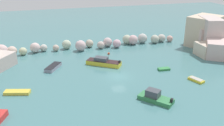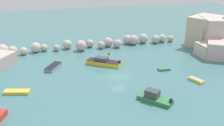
{
  "view_description": "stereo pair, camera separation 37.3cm",
  "coord_description": "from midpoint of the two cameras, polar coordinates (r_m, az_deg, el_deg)",
  "views": [
    {
      "loc": [
        -12.7,
        -38.27,
        18.66
      ],
      "look_at": [
        0.0,
        4.29,
        1.0
      ],
      "focal_mm": 39.11,
      "sensor_mm": 36.0,
      "label": 1
    },
    {
      "loc": [
        -12.34,
        -38.38,
        18.66
      ],
      "look_at": [
        0.0,
        4.29,
        1.0
      ],
      "focal_mm": 39.11,
      "sensor_mm": 36.0,
      "label": 2
    }
  ],
  "objects": [
    {
      "name": "moored_boat_4",
      "position": [
        41.42,
        -21.52,
        -6.37
      ],
      "size": [
        4.17,
        2.35,
        0.48
      ],
      "rotation": [
        0.0,
        0.0,
        6.01
      ],
      "color": "gold",
      "rests_on": "cove_water"
    },
    {
      "name": "moored_boat_3",
      "position": [
        48.13,
        11.82,
        -1.37
      ],
      "size": [
        2.3,
        1.21,
        0.39
      ],
      "rotation": [
        0.0,
        0.0,
        6.23
      ],
      "color": "#328546",
      "rests_on": "cove_water"
    },
    {
      "name": "moored_boat_6",
      "position": [
        49.05,
        -13.8,
        -0.92
      ],
      "size": [
        3.63,
        4.58,
        0.67
      ],
      "rotation": [
        0.0,
        0.0,
        4.17
      ],
      "color": "gray",
      "rests_on": "cove_water"
    },
    {
      "name": "cove_water",
      "position": [
        44.43,
        1.34,
        -3.16
      ],
      "size": [
        160.0,
        160.0,
        0.0
      ],
      "primitive_type": "plane",
      "color": "#46797C",
      "rests_on": "ground"
    },
    {
      "name": "cliff_headland_right",
      "position": [
        63.55,
        21.55,
        5.84
      ],
      "size": [
        17.25,
        20.26,
        7.46
      ],
      "color": "beige",
      "rests_on": "ground"
    },
    {
      "name": "moored_boat_0",
      "position": [
        49.39,
        -2.26,
        0.22
      ],
      "size": [
        6.9,
        5.76,
        1.6
      ],
      "rotation": [
        0.0,
        0.0,
        2.52
      ],
      "color": "gold",
      "rests_on": "cove_water"
    },
    {
      "name": "moored_boat_1",
      "position": [
        37.02,
        9.73,
        -7.9
      ],
      "size": [
        4.87,
        5.25,
        1.69
      ],
      "rotation": [
        0.0,
        0.0,
        2.27
      ],
      "color": "#337E49",
      "rests_on": "cove_water"
    },
    {
      "name": "channel_buoy",
      "position": [
        55.37,
        -0.97,
        2.26
      ],
      "size": [
        0.49,
        0.49,
        0.49
      ],
      "primitive_type": "sphere",
      "color": "#E04C28",
      "rests_on": "cove_water"
    },
    {
      "name": "rock_breakwater",
      "position": [
        59.68,
        -5.13,
        4.51
      ],
      "size": [
        43.52,
        4.79,
        2.75
      ],
      "color": "beige",
      "rests_on": "ground"
    },
    {
      "name": "moored_boat_5",
      "position": [
        45.01,
        18.85,
        -3.74
      ],
      "size": [
        2.09,
        2.97,
        0.48
      ],
      "rotation": [
        0.0,
        0.0,
        5.07
      ],
      "color": "yellow",
      "rests_on": "cove_water"
    }
  ]
}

